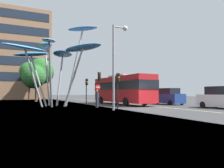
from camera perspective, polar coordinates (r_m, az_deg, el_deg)
name	(u,v)px	position (r m, az deg, el deg)	size (l,w,h in m)	color
ground	(137,109)	(20.34, 6.42, -6.54)	(120.00, 240.00, 0.10)	#38383A
red_bus	(122,88)	(27.52, 2.56, -1.15)	(3.13, 11.33, 3.67)	red
leaf_sculpture	(53,51)	(24.90, -14.98, 8.34)	(10.22, 9.81, 9.16)	#9EA0A5
traffic_light_kerb_near	(118,83)	(20.42, 1.54, 0.29)	(0.28, 0.42, 3.27)	black
traffic_light_kerb_far	(99,82)	(24.14, -3.37, 0.64)	(0.28, 0.42, 3.72)	black
traffic_light_island_mid	(87,86)	(28.19, -6.60, -0.45)	(0.28, 0.42, 3.24)	black
car_parked_near	(222,98)	(23.23, 26.57, -3.27)	(2.10, 4.51, 2.07)	silver
car_parked_mid	(169,97)	(28.33, 14.62, -3.24)	(1.95, 4.03, 2.03)	navy
car_parked_far	(143,96)	(33.00, 7.95, -3.00)	(1.95, 3.84, 2.21)	maroon
street_lamp	(117,55)	(18.68, 1.26, 7.49)	(1.41, 0.44, 7.26)	gray
tree_pavement_near	(38,73)	(38.14, -18.69, 2.82)	(5.63, 5.79, 7.28)	brown
tree_pavement_far	(33,74)	(48.03, -19.80, 2.50)	(3.90, 5.38, 7.49)	brown
pedestrian	(97,99)	(21.94, -3.90, -3.80)	(0.34, 0.34, 1.75)	#2D3342
no_entry_sign	(98,92)	(23.20, -3.73, -2.01)	(0.60, 0.12, 2.35)	gray
backdrop_building	(3,57)	(58.60, -26.37, 6.38)	(19.92, 15.08, 20.08)	#936B4C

